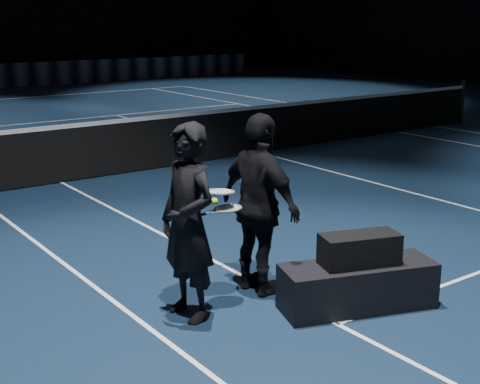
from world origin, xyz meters
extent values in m
plane|color=#0D1B31|center=(0.00, 0.00, 0.00)|extent=(36.00, 36.00, 0.00)
cylinder|color=black|center=(6.40, 0.00, 0.55)|extent=(0.10, 0.10, 1.10)
cube|color=black|center=(0.00, 0.00, 0.45)|extent=(12.80, 0.02, 0.86)
cube|color=white|center=(0.00, 0.00, 0.92)|extent=(12.80, 0.03, 0.07)
cube|color=black|center=(0.00, 15.50, 0.45)|extent=(22.00, 0.15, 0.90)
cube|color=black|center=(-3.71, -6.25, 0.22)|extent=(1.52, 0.93, 0.43)
cube|color=black|center=(-3.71, -6.25, 0.58)|extent=(0.78, 0.53, 0.29)
cube|color=white|center=(-3.71, -6.41, 0.58)|extent=(0.32, 0.11, 0.10)
imported|color=black|center=(-5.06, -5.48, 0.88)|extent=(0.48, 0.68, 1.77)
imported|color=black|center=(-4.21, -5.41, 0.88)|extent=(0.50, 1.06, 1.77)
camera|label=1|loc=(-7.99, -10.25, 2.64)|focal=50.00mm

